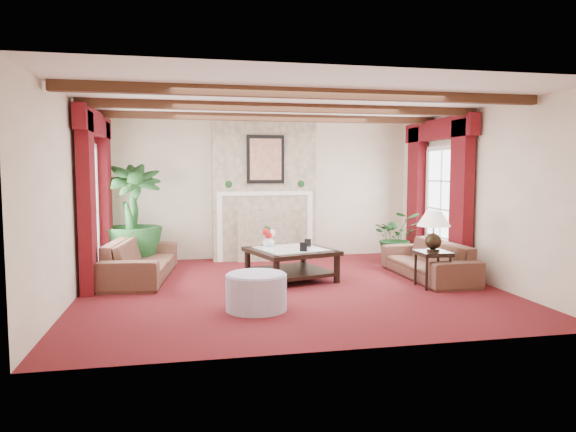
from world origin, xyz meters
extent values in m
plane|color=#4B0D11|center=(0.00, 0.00, 0.00)|extent=(6.00, 6.00, 0.00)
plane|color=white|center=(0.00, 0.00, 2.70)|extent=(6.00, 6.00, 0.00)
cube|color=beige|center=(0.00, 2.75, 1.35)|extent=(6.00, 0.02, 2.70)
cube|color=beige|center=(-3.00, 0.00, 1.35)|extent=(0.02, 5.50, 2.70)
cube|color=beige|center=(3.00, 0.00, 1.35)|extent=(0.02, 5.50, 2.70)
imported|color=black|center=(-2.22, 1.08, 0.43)|extent=(2.35, 1.14, 0.86)
imported|color=black|center=(2.33, 0.24, 0.40)|extent=(2.04, 0.64, 0.79)
imported|color=black|center=(-2.44, 1.97, 0.52)|extent=(1.43, 2.08, 1.04)
imported|color=black|center=(2.40, 1.66, 0.38)|extent=(1.28, 1.33, 0.76)
cylinder|color=#9B94A8|center=(-0.66, -1.14, 0.22)|extent=(0.76, 0.76, 0.44)
imported|color=silver|center=(-0.19, 0.79, 0.59)|extent=(0.27, 0.27, 0.20)
imported|color=black|center=(0.42, 0.21, 0.63)|extent=(0.22, 0.20, 0.28)
camera|label=1|loc=(-1.51, -7.37, 1.73)|focal=32.00mm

